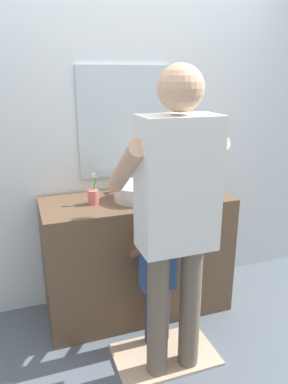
{
  "coord_description": "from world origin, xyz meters",
  "views": [
    {
      "loc": [
        -0.76,
        -2.02,
        1.72
      ],
      "look_at": [
        0.0,
        0.15,
        0.98
      ],
      "focal_mm": 34.51,
      "sensor_mm": 36.0,
      "label": 1
    }
  ],
  "objects": [
    {
      "name": "ground_plane",
      "position": [
        0.0,
        0.0,
        0.0
      ],
      "size": [
        14.0,
        14.0,
        0.0
      ],
      "primitive_type": "plane",
      "color": "slate"
    },
    {
      "name": "back_wall",
      "position": [
        0.0,
        0.62,
        1.35
      ],
      "size": [
        4.4,
        0.1,
        2.7
      ],
      "color": "silver",
      "rests_on": "ground"
    },
    {
      "name": "vanity_cabinet",
      "position": [
        0.0,
        0.3,
        0.44
      ],
      "size": [
        1.32,
        0.54,
        0.89
      ],
      "primitive_type": "cube",
      "color": "brown",
      "rests_on": "ground"
    },
    {
      "name": "sink_basin",
      "position": [
        0.0,
        0.28,
        0.94
      ],
      "size": [
        0.34,
        0.34,
        0.11
      ],
      "color": "silver",
      "rests_on": "vanity_cabinet"
    },
    {
      "name": "faucet",
      "position": [
        0.0,
        0.49,
        0.97
      ],
      "size": [
        0.18,
        0.14,
        0.18
      ],
      "color": "#B7BABF",
      "rests_on": "vanity_cabinet"
    },
    {
      "name": "toothbrush_cup",
      "position": [
        -0.31,
        0.29,
        0.94
      ],
      "size": [
        0.07,
        0.07,
        0.21
      ],
      "color": "#D86666",
      "rests_on": "vanity_cabinet"
    },
    {
      "name": "soap_bottle",
      "position": [
        0.36,
        0.29,
        0.95
      ],
      "size": [
        0.06,
        0.06,
        0.17
      ],
      "color": "#B27FC6",
      "rests_on": "vanity_cabinet"
    },
    {
      "name": "bath_mat",
      "position": [
        0.0,
        -0.25,
        0.01
      ],
      "size": [
        0.64,
        0.4,
        0.02
      ],
      "primitive_type": "cube",
      "color": "#CCAD8E",
      "rests_on": "ground"
    },
    {
      "name": "child_toddler",
      "position": [
        0.0,
        -0.1,
        0.55
      ],
      "size": [
        0.28,
        0.28,
        0.92
      ],
      "color": "#2D334C",
      "rests_on": "ground"
    },
    {
      "name": "adult_parent",
      "position": [
        0.01,
        -0.34,
        1.06
      ],
      "size": [
        0.55,
        0.57,
        1.77
      ],
      "color": "#6B5B4C",
      "rests_on": "ground"
    }
  ]
}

